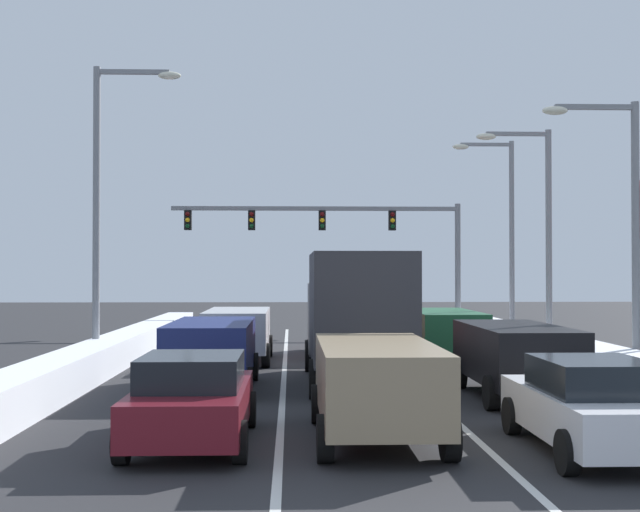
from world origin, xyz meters
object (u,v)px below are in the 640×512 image
(traffic_light_gantry, at_px, (349,231))
(sedan_maroon_left_lane_nearest, at_px, (192,399))
(street_lamp_right_far, at_px, (504,221))
(box_truck_center_lane_second, at_px, (356,311))
(suv_navy_left_lane_second, at_px, (212,348))
(suv_green_right_lane_third, at_px, (444,332))
(suv_red_center_lane_third, at_px, (340,326))
(street_lamp_left_mid, at_px, (107,190))
(suv_tan_center_lane_nearest, at_px, (377,381))
(sedan_white_right_lane_nearest, at_px, (592,405))
(street_lamp_right_near, at_px, (622,211))
(suv_silver_left_lane_third, at_px, (238,330))
(suv_black_right_lane_second, at_px, (515,354))
(street_lamp_right_mid, at_px, (538,219))

(traffic_light_gantry, bearing_deg, sedan_maroon_left_lane_nearest, -99.48)
(street_lamp_right_far, bearing_deg, box_truck_center_lane_second, -117.34)
(suv_navy_left_lane_second, distance_m, street_lamp_right_far, 19.14)
(box_truck_center_lane_second, distance_m, sedan_maroon_left_lane_nearest, 8.24)
(suv_green_right_lane_third, bearing_deg, street_lamp_right_far, 65.78)
(suv_red_center_lane_third, distance_m, street_lamp_left_mid, 9.25)
(suv_tan_center_lane_nearest, distance_m, box_truck_center_lane_second, 7.30)
(sedan_white_right_lane_nearest, xyz_separation_m, suv_tan_center_lane_nearest, (-3.36, 1.10, 0.25))
(suv_red_center_lane_third, height_order, street_lamp_right_near, street_lamp_right_near)
(suv_tan_center_lane_nearest, height_order, suv_silver_left_lane_third, same)
(street_lamp_right_near, bearing_deg, suv_black_right_lane_second, -138.39)
(suv_black_right_lane_second, xyz_separation_m, street_lamp_right_far, (3.95, 16.81, 4.04))
(sedan_white_right_lane_nearest, bearing_deg, suv_green_right_lane_third, 90.17)
(suv_navy_left_lane_second, bearing_deg, suv_tan_center_lane_nearest, -62.23)
(street_lamp_right_near, relative_size, street_lamp_right_far, 0.89)
(sedan_white_right_lane_nearest, relative_size, sedan_maroon_left_lane_nearest, 1.00)
(suv_red_center_lane_third, height_order, street_lamp_right_mid, street_lamp_right_mid)
(suv_black_right_lane_second, distance_m, street_lamp_right_near, 6.21)
(suv_green_right_lane_third, relative_size, street_lamp_left_mid, 0.54)
(suv_black_right_lane_second, height_order, sedan_maroon_left_lane_nearest, suv_black_right_lane_second)
(sedan_white_right_lane_nearest, xyz_separation_m, suv_red_center_lane_third, (-3.11, 16.18, 0.25))
(box_truck_center_lane_second, relative_size, sedan_maroon_left_lane_nearest, 1.60)
(suv_red_center_lane_third, relative_size, street_lamp_right_mid, 0.62)
(suv_red_center_lane_third, distance_m, suv_navy_left_lane_second, 9.32)
(suv_red_center_lane_third, xyz_separation_m, street_lamp_right_near, (7.24, -6.90, 3.53))
(suv_red_center_lane_third, bearing_deg, traffic_light_gantry, 84.57)
(suv_tan_center_lane_nearest, xyz_separation_m, box_truck_center_lane_second, (0.20, 7.24, 0.88))
(box_truck_center_lane_second, distance_m, street_lamp_right_near, 7.81)
(suv_green_right_lane_third, distance_m, suv_red_center_lane_third, 4.32)
(street_lamp_right_near, distance_m, street_lamp_right_far, 13.43)
(traffic_light_gantry, bearing_deg, suv_navy_left_lane_second, -103.37)
(street_lamp_right_mid, bearing_deg, street_lamp_right_near, -87.18)
(suv_navy_left_lane_second, height_order, traffic_light_gantry, traffic_light_gantry)
(suv_silver_left_lane_third, bearing_deg, suv_black_right_lane_second, -49.97)
(sedan_maroon_left_lane_nearest, relative_size, street_lamp_left_mid, 0.49)
(sedan_white_right_lane_nearest, bearing_deg, street_lamp_right_mid, 76.63)
(street_lamp_right_mid, bearing_deg, suv_black_right_lane_second, -109.03)
(suv_red_center_lane_third, height_order, street_lamp_left_mid, street_lamp_left_mid)
(suv_black_right_lane_second, bearing_deg, sedan_white_right_lane_nearest, -93.10)
(sedan_white_right_lane_nearest, height_order, box_truck_center_lane_second, box_truck_center_lane_second)
(traffic_light_gantry, bearing_deg, sedan_white_right_lane_nearest, -85.85)
(suv_tan_center_lane_nearest, bearing_deg, sedan_maroon_left_lane_nearest, -176.17)
(box_truck_center_lane_second, xyz_separation_m, street_lamp_right_mid, (6.96, 7.65, 2.83))
(sedan_white_right_lane_nearest, height_order, suv_black_right_lane_second, suv_black_right_lane_second)
(suv_green_right_lane_third, height_order, suv_tan_center_lane_nearest, same)
(box_truck_center_lane_second, distance_m, street_lamp_right_far, 16.47)
(sedan_white_right_lane_nearest, bearing_deg, suv_black_right_lane_second, 86.90)
(sedan_white_right_lane_nearest, distance_m, traffic_light_gantry, 28.10)
(street_lamp_left_mid, bearing_deg, traffic_light_gantry, 60.97)
(street_lamp_right_far, bearing_deg, suv_tan_center_lane_nearest, -109.45)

